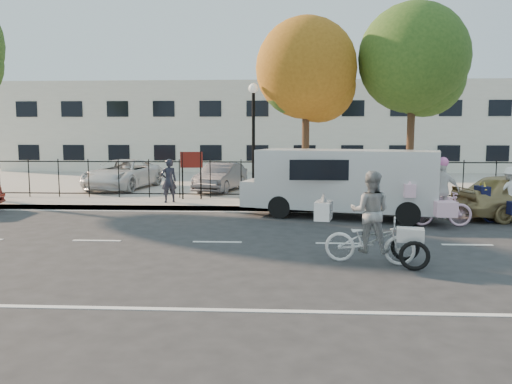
# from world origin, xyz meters

# --- Properties ---
(ground) EXTENTS (120.00, 120.00, 0.00)m
(ground) POSITION_xyz_m (0.00, 0.00, 0.00)
(ground) COLOR #333334
(road_markings) EXTENTS (60.00, 9.52, 0.01)m
(road_markings) POSITION_xyz_m (0.00, 0.00, 0.01)
(road_markings) COLOR silver
(road_markings) RESTS_ON ground
(curb) EXTENTS (60.00, 0.10, 0.15)m
(curb) POSITION_xyz_m (0.00, 5.05, 0.07)
(curb) COLOR #A8A399
(curb) RESTS_ON ground
(sidewalk) EXTENTS (60.00, 2.20, 0.15)m
(sidewalk) POSITION_xyz_m (0.00, 6.10, 0.07)
(sidewalk) COLOR #A8A399
(sidewalk) RESTS_ON ground
(parking_lot) EXTENTS (60.00, 15.60, 0.15)m
(parking_lot) POSITION_xyz_m (0.00, 15.00, 0.07)
(parking_lot) COLOR #A8A399
(parking_lot) RESTS_ON ground
(iron_fence) EXTENTS (58.00, 0.06, 1.50)m
(iron_fence) POSITION_xyz_m (0.00, 7.20, 0.90)
(iron_fence) COLOR black
(iron_fence) RESTS_ON sidewalk
(building) EXTENTS (34.00, 10.00, 6.00)m
(building) POSITION_xyz_m (0.00, 25.00, 3.00)
(building) COLOR silver
(building) RESTS_ON ground
(lamppost) EXTENTS (0.36, 0.36, 4.33)m
(lamppost) POSITION_xyz_m (0.50, 6.80, 3.11)
(lamppost) COLOR black
(lamppost) RESTS_ON sidewalk
(street_sign) EXTENTS (0.85, 0.06, 1.80)m
(street_sign) POSITION_xyz_m (-1.85, 6.80, 1.42)
(street_sign) COLOR black
(street_sign) RESTS_ON sidewalk
(zebra_trike) EXTENTS (2.21, 1.17, 1.89)m
(zebra_trike) POSITION_xyz_m (3.37, -1.80, 0.73)
(zebra_trike) COLOR white
(zebra_trike) RESTS_ON ground
(unicorn_bike) EXTENTS (1.97, 1.37, 1.98)m
(unicorn_bike) POSITION_xyz_m (6.08, 2.42, 0.73)
(unicorn_bike) COLOR #FFC2E0
(unicorn_bike) RESTS_ON ground
(bull_bike) EXTENTS (1.80, 1.23, 1.67)m
(bull_bike) POSITION_xyz_m (8.29, 3.09, 0.67)
(bull_bike) COLOR #101335
(bull_bike) RESTS_ON ground
(white_van) EXTENTS (6.42, 3.49, 2.13)m
(white_van) POSITION_xyz_m (3.50, 3.86, 1.17)
(white_van) COLOR silver
(white_van) RESTS_ON ground
(pedestrian) EXTENTS (0.68, 0.60, 1.58)m
(pedestrian) POSITION_xyz_m (-2.51, 5.87, 0.94)
(pedestrian) COLOR black
(pedestrian) RESTS_ON sidewalk
(lot_car_b) EXTENTS (2.84, 5.02, 1.32)m
(lot_car_b) POSITION_xyz_m (-5.60, 10.16, 0.81)
(lot_car_b) COLOR silver
(lot_car_b) RESTS_ON parking_lot
(lot_car_c) EXTENTS (2.07, 3.87, 1.21)m
(lot_car_c) POSITION_xyz_m (-1.07, 9.53, 0.76)
(lot_car_c) COLOR #505158
(lot_car_c) RESTS_ON parking_lot
(lot_car_d) EXTENTS (1.78, 4.10, 1.38)m
(lot_car_d) POSITION_xyz_m (3.17, 10.12, 0.84)
(lot_car_d) COLOR #AEB1B6
(lot_car_d) RESTS_ON parking_lot
(tree_mid) EXTENTS (3.81, 3.81, 6.98)m
(tree_mid) POSITION_xyz_m (2.61, 7.36, 4.89)
(tree_mid) COLOR #442D1D
(tree_mid) RESTS_ON ground
(tree_east) EXTENTS (4.06, 4.06, 7.45)m
(tree_east) POSITION_xyz_m (6.55, 7.36, 5.22)
(tree_east) COLOR #442D1D
(tree_east) RESTS_ON ground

